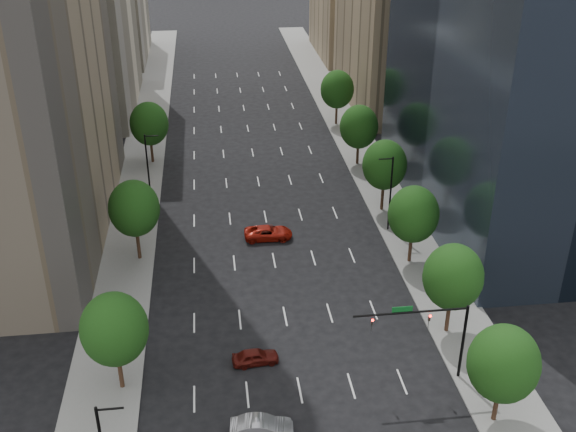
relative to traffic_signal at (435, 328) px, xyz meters
name	(u,v)px	position (x,y,z in m)	size (l,w,h in m)	color
sidewalk_left	(132,223)	(-26.03, 30.00, -5.10)	(6.00, 200.00, 0.15)	slate
sidewalk_right	(394,209)	(4.97, 30.00, -5.10)	(6.00, 200.00, 0.15)	slate
midrise_cream_left	(80,1)	(-35.53, 73.00, 12.33)	(14.00, 30.00, 35.00)	beige
filler_left	(110,14)	(-35.53, 106.00, 3.83)	(14.00, 26.00, 18.00)	beige
parking_tan_right	(394,14)	(14.47, 70.00, 9.83)	(14.00, 30.00, 30.00)	#8C7759
filler_right	(352,16)	(14.47, 103.00, 2.83)	(14.00, 26.00, 16.00)	#8C7759
tree_right_0	(503,364)	(3.47, -5.00, 0.22)	(5.20, 5.20, 8.39)	#382316
tree_right_1	(453,277)	(3.47, 6.00, 0.58)	(5.20, 5.20, 8.75)	#382316
tree_right_2	(413,214)	(3.47, 18.00, 0.43)	(5.20, 5.20, 8.61)	#382316
tree_right_3	(385,165)	(3.47, 30.00, 0.72)	(5.20, 5.20, 8.89)	#382316
tree_right_4	(359,127)	(3.47, 44.00, 0.29)	(5.20, 5.20, 8.46)	#382316
tree_right_5	(337,89)	(3.47, 60.00, 0.58)	(5.20, 5.20, 8.75)	#382316
tree_left_0	(114,329)	(-24.53, 2.00, 0.58)	(5.20, 5.20, 8.75)	#382316
tree_left_1	(134,208)	(-24.53, 22.00, 0.79)	(5.20, 5.20, 8.97)	#382316
tree_left_2	(149,124)	(-24.53, 48.00, 0.50)	(5.20, 5.20, 8.68)	#382316
streetlight_rn	(390,192)	(2.91, 25.00, -0.33)	(1.70, 0.20, 9.00)	black
streetlight_ln	(148,167)	(-23.96, 35.00, -0.33)	(1.70, 0.20, 9.00)	black
traffic_signal	(435,328)	(0.00, 0.00, 0.00)	(9.12, 0.40, 7.38)	black
car_maroon	(255,357)	(-13.75, 3.73, -4.51)	(1.56, 3.88, 1.32)	#50120D
car_silver	(262,427)	(-13.94, -4.41, -4.41)	(1.61, 4.61, 1.52)	#A0A0A5
car_red_far	(268,233)	(-10.67, 24.72, -4.43)	(2.45, 5.31, 1.48)	#98150B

